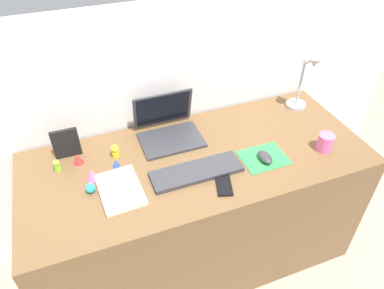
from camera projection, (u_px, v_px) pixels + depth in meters
name	position (u px, v px, depth m)	size (l,w,h in m)	color
ground_plane	(197.00, 250.00, 2.15)	(6.00, 6.00, 0.00)	gray
back_wall	(173.00, 124.00, 1.99)	(2.82, 0.05, 1.35)	silver
desk	(197.00, 210.00, 1.91)	(1.62, 0.68, 0.74)	brown
laptop	(168.00, 126.00, 1.78)	(0.30, 0.26, 0.21)	#333338
keyboard	(197.00, 172.00, 1.59)	(0.41, 0.13, 0.02)	#333338
mousepad	(263.00, 158.00, 1.68)	(0.21, 0.17, 0.00)	green
mouse	(265.00, 157.00, 1.65)	(0.06, 0.10, 0.03)	#333338
cell_phone	(224.00, 185.00, 1.54)	(0.06, 0.13, 0.01)	black
desk_lamp	(304.00, 84.00, 1.89)	(0.11, 0.16, 0.33)	#B7B7BC
notebook_pad	(120.00, 190.00, 1.51)	(0.17, 0.24, 0.02)	silver
picture_frame	(66.00, 143.00, 1.64)	(0.12, 0.02, 0.15)	black
coffee_mug	(325.00, 142.00, 1.70)	(0.07, 0.07, 0.09)	pink
toy_figurine_lime	(57.00, 165.00, 1.59)	(0.03, 0.03, 0.06)	#8CDB33
toy_figurine_blue	(116.00, 163.00, 1.62)	(0.03, 0.03, 0.04)	blue
toy_figurine_yellow	(115.00, 151.00, 1.66)	(0.04, 0.04, 0.07)	yellow
toy_figurine_red	(78.00, 159.00, 1.63)	(0.05, 0.05, 0.05)	red
toy_figurine_pink	(92.00, 175.00, 1.55)	(0.05, 0.05, 0.05)	pink
toy_figurine_cyan	(90.00, 188.00, 1.50)	(0.04, 0.04, 0.05)	#28B7CC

